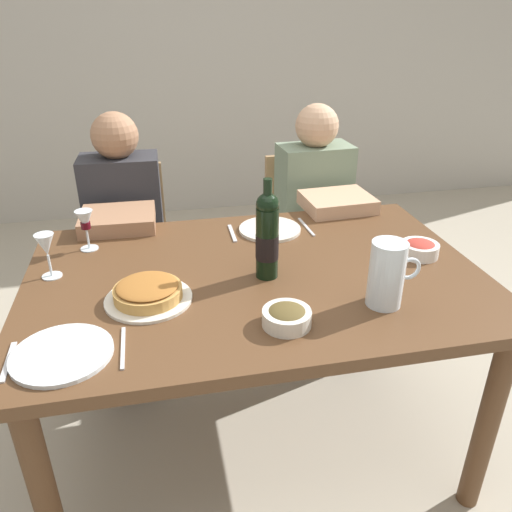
% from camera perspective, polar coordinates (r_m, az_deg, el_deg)
% --- Properties ---
extents(ground_plane, '(8.00, 8.00, 0.00)m').
position_cam_1_polar(ground_plane, '(2.14, -0.02, -20.09)').
color(ground_plane, '#B2A893').
extents(back_wall, '(8.00, 0.10, 2.80)m').
position_cam_1_polar(back_wall, '(4.06, -8.37, 24.26)').
color(back_wall, '#B2ADA3').
rests_on(back_wall, ground).
extents(dining_table, '(1.50, 1.00, 0.76)m').
position_cam_1_polar(dining_table, '(1.71, -0.02, -4.62)').
color(dining_table, brown).
rests_on(dining_table, ground).
extents(wine_bottle, '(0.07, 0.07, 0.33)m').
position_cam_1_polar(wine_bottle, '(1.58, 1.28, 2.31)').
color(wine_bottle, black).
rests_on(wine_bottle, dining_table).
extents(water_pitcher, '(0.16, 0.10, 0.20)m').
position_cam_1_polar(water_pitcher, '(1.50, 14.62, -2.39)').
color(water_pitcher, silver).
rests_on(water_pitcher, dining_table).
extents(baked_tart, '(0.26, 0.26, 0.06)m').
position_cam_1_polar(baked_tart, '(1.54, -12.19, -4.08)').
color(baked_tart, silver).
rests_on(baked_tart, dining_table).
extents(salad_bowl, '(0.13, 0.13, 0.06)m').
position_cam_1_polar(salad_bowl, '(1.86, 18.14, 0.85)').
color(salad_bowl, white).
rests_on(salad_bowl, dining_table).
extents(olive_bowl, '(0.14, 0.14, 0.06)m').
position_cam_1_polar(olive_bowl, '(1.39, 3.52, -6.86)').
color(olive_bowl, silver).
rests_on(olive_bowl, dining_table).
extents(wine_glass_left_diner, '(0.06, 0.06, 0.15)m').
position_cam_1_polar(wine_glass_left_diner, '(1.73, -22.77, 0.96)').
color(wine_glass_left_diner, silver).
rests_on(wine_glass_left_diner, dining_table).
extents(wine_glass_right_diner, '(0.06, 0.06, 0.15)m').
position_cam_1_polar(wine_glass_right_diner, '(1.88, -18.86, 3.65)').
color(wine_glass_right_diner, silver).
rests_on(wine_glass_right_diner, dining_table).
extents(dinner_plate_left_setting, '(0.24, 0.24, 0.01)m').
position_cam_1_polar(dinner_plate_left_setting, '(1.98, 1.58, 3.07)').
color(dinner_plate_left_setting, silver).
rests_on(dinner_plate_left_setting, dining_table).
extents(dinner_plate_right_setting, '(0.26, 0.26, 0.01)m').
position_cam_1_polar(dinner_plate_right_setting, '(1.38, -21.19, -10.34)').
color(dinner_plate_right_setting, silver).
rests_on(dinner_plate_right_setting, dining_table).
extents(fork_left_setting, '(0.02, 0.16, 0.00)m').
position_cam_1_polar(fork_left_setting, '(1.95, -2.71, 2.61)').
color(fork_left_setting, silver).
rests_on(fork_left_setting, dining_table).
extents(knife_left_setting, '(0.02, 0.18, 0.00)m').
position_cam_1_polar(knife_left_setting, '(2.01, 5.75, 3.32)').
color(knife_left_setting, silver).
rests_on(knife_left_setting, dining_table).
extents(knife_right_setting, '(0.01, 0.18, 0.00)m').
position_cam_1_polar(knife_right_setting, '(1.36, -14.89, -10.03)').
color(knife_right_setting, silver).
rests_on(knife_right_setting, dining_table).
extents(spoon_right_setting, '(0.02, 0.16, 0.00)m').
position_cam_1_polar(spoon_right_setting, '(1.42, -26.35, -10.71)').
color(spoon_right_setting, silver).
rests_on(spoon_right_setting, dining_table).
extents(chair_left, '(0.41, 0.41, 0.87)m').
position_cam_1_polar(chair_left, '(2.56, -14.07, 1.37)').
color(chair_left, '#9E7A51').
rests_on(chair_left, ground).
extents(diner_left, '(0.35, 0.51, 1.16)m').
position_cam_1_polar(diner_left, '(2.30, -14.63, 1.58)').
color(diner_left, '#2D2D33').
rests_on(diner_left, ground).
extents(chair_right, '(0.42, 0.42, 0.87)m').
position_cam_1_polar(chair_right, '(2.67, 5.39, 3.15)').
color(chair_right, '#9E7A51').
rests_on(chair_right, ground).
extents(diner_right, '(0.35, 0.52, 1.16)m').
position_cam_1_polar(diner_right, '(2.42, 7.38, 3.57)').
color(diner_right, gray).
rests_on(diner_right, ground).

